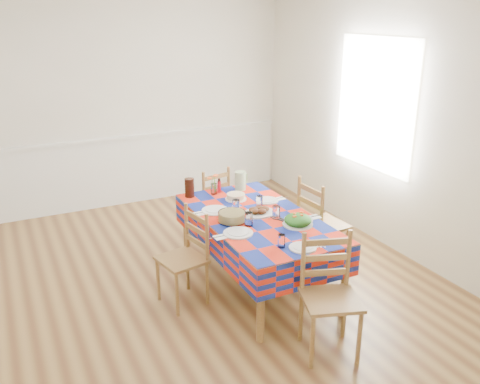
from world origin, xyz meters
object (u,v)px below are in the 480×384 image
tea_pitcher (189,188)px  chair_right (320,225)px  meat_platter (259,211)px  chair_near (329,296)px  dining_table (257,224)px  green_pitcher (240,181)px  chair_left (185,258)px  chair_far (210,204)px

tea_pitcher → chair_right: 1.34m
meat_platter → tea_pitcher: 0.82m
meat_platter → chair_near: (-0.03, -1.15, -0.26)m
dining_table → tea_pitcher: bearing=115.5°
chair_right → meat_platter: bearing=82.0°
green_pitcher → chair_right: size_ratio=0.21×
chair_near → chair_left: (-0.72, 1.11, -0.03)m
dining_table → meat_platter: bearing=49.3°
tea_pitcher → chair_left: (-0.34, -0.75, -0.36)m
green_pitcher → chair_left: green_pitcher is taller
chair_far → chair_right: bearing=111.4°
dining_table → chair_near: 1.12m
meat_platter → dining_table: bearing=-130.7°
green_pitcher → chair_left: bearing=-141.1°
dining_table → chair_left: 0.73m
tea_pitcher → chair_left: bearing=-114.3°
meat_platter → chair_right: chair_right is taller
green_pitcher → chair_near: size_ratio=0.21×
green_pitcher → chair_near: 1.87m
meat_platter → tea_pitcher: bearing=119.4°
chair_near → chair_far: (-0.01, 2.21, -0.03)m
chair_far → chair_left: bearing=46.7°
dining_table → chair_far: size_ratio=2.06×
tea_pitcher → chair_near: chair_near is taller
dining_table → chair_right: size_ratio=1.86×
dining_table → meat_platter: size_ratio=5.23×
meat_platter → green_pitcher: 0.70m
chair_far → green_pitcher: bearing=104.5°
tea_pitcher → dining_table: bearing=-64.5°
green_pitcher → tea_pitcher: size_ratio=1.03×
green_pitcher → chair_right: 0.94m
meat_platter → green_pitcher: bearing=77.8°
meat_platter → chair_left: chair_left is taller
meat_platter → chair_near: 1.18m
green_pitcher → chair_right: bearing=-54.9°
tea_pitcher → chair_near: 1.93m
dining_table → chair_right: 0.71m
chair_far → chair_left: 1.31m
dining_table → chair_right: bearing=-0.2°
dining_table → chair_far: bearing=89.6°
chair_near → chair_left: 1.32m
tea_pitcher → chair_left: 0.90m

